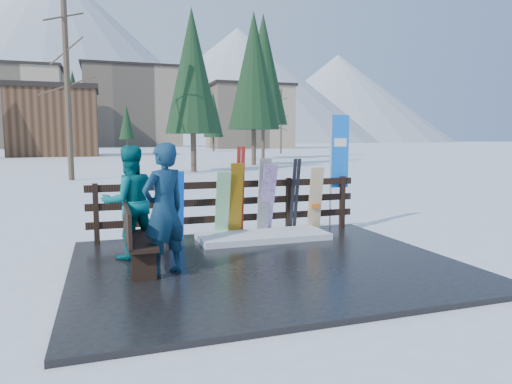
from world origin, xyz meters
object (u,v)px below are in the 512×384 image
object	(u,v)px
snowboard_1	(223,205)
person_back	(130,202)
snowboard_0	(177,206)
snowboard_4	(264,197)
person_front	(164,209)
snowboard_3	(268,199)
bench	(135,236)
snowboard_5	(315,200)
rental_flag	(338,156)
snowboard_2	(236,200)

from	to	relation	value
snowboard_1	person_back	size ratio (longest dim) A/B	0.73
snowboard_0	snowboard_4	size ratio (longest dim) A/B	0.87
person_front	snowboard_3	bearing A→B (deg)	-167.62
bench	person_back	distance (m)	0.88
snowboard_5	person_back	xyz separation A→B (m)	(-3.87, -1.01, 0.24)
rental_flag	person_back	bearing A→B (deg)	-164.30
rental_flag	snowboard_5	bearing A→B (deg)	-157.94
snowboard_2	person_back	xyz separation A→B (m)	(-2.11, -1.01, 0.18)
rental_flag	snowboard_4	bearing A→B (deg)	-171.61
bench	snowboard_1	distance (m)	2.55
snowboard_2	snowboard_5	size ratio (longest dim) A/B	1.09
bench	snowboard_3	world-z (taller)	snowboard_3
snowboard_2	person_back	size ratio (longest dim) A/B	0.81
bench	rental_flag	distance (m)	5.08
snowboard_2	person_front	xyz separation A→B (m)	(-1.69, -2.15, 0.21)
snowboard_2	snowboard_4	bearing A→B (deg)	-0.00
bench	snowboard_0	xyz separation A→B (m)	(0.91, 1.78, 0.17)
snowboard_4	bench	bearing A→B (deg)	-146.40
person_back	snowboard_3	bearing A→B (deg)	-173.46
snowboard_0	snowboard_2	world-z (taller)	snowboard_2
person_back	person_front	bearing A→B (deg)	96.68
snowboard_5	person_front	distance (m)	4.08
rental_flag	snowboard_1	bearing A→B (deg)	-174.30
snowboard_4	snowboard_5	xyz separation A→B (m)	(1.16, 0.00, -0.10)
snowboard_0	snowboard_3	bearing A→B (deg)	0.00
bench	snowboard_2	bearing A→B (deg)	40.53
snowboard_0	rental_flag	xyz separation A→B (m)	(3.61, 0.27, 0.92)
snowboard_2	snowboard_5	bearing A→B (deg)	0.00
bench	rental_flag	bearing A→B (deg)	24.46
snowboard_0	snowboard_4	world-z (taller)	snowboard_4
snowboard_3	snowboard_5	size ratio (longest dim) A/B	1.10
bench	snowboard_3	distance (m)	3.30
snowboard_0	snowboard_5	xyz separation A→B (m)	(2.94, 0.00, 0.01)
snowboard_1	snowboard_2	xyz separation A→B (m)	(0.28, -0.00, 0.08)
snowboard_0	person_front	world-z (taller)	person_front
snowboard_1	person_back	bearing A→B (deg)	-151.26
bench	snowboard_2	size ratio (longest dim) A/B	0.99
snowboard_5	snowboard_4	bearing A→B (deg)	-180.00
snowboard_1	person_back	world-z (taller)	person_back
rental_flag	person_front	xyz separation A→B (m)	(-4.12, -2.42, -0.64)
bench	person_front	distance (m)	0.70
snowboard_0	snowboard_3	distance (m)	1.86
snowboard_3	snowboard_2	bearing A→B (deg)	180.00
person_back	bench	bearing A→B (deg)	78.62
bench	rental_flag	world-z (taller)	rental_flag
snowboard_4	rental_flag	size ratio (longest dim) A/B	0.61
person_back	snowboard_4	bearing A→B (deg)	-172.92
snowboard_1	person_back	distance (m)	2.11
snowboard_4	rental_flag	distance (m)	2.02
rental_flag	snowboard_3	bearing A→B (deg)	-171.23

